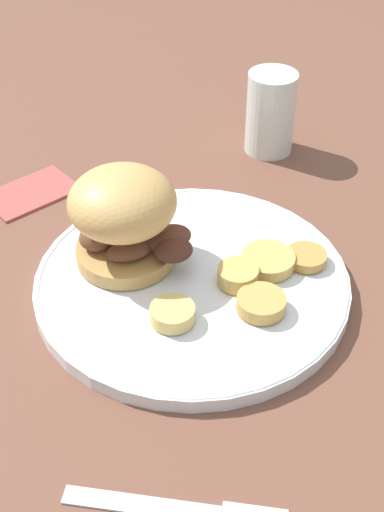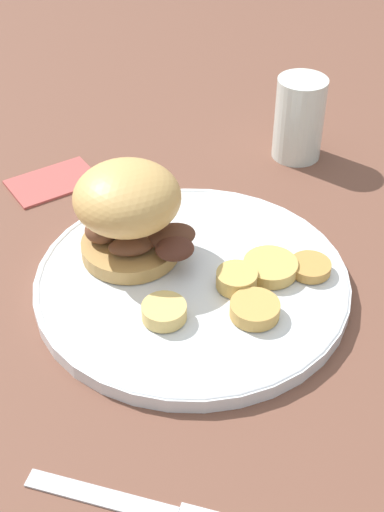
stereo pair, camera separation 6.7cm
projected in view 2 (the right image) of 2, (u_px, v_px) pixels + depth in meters
The scene contains 11 objects.
ground_plane at pixel (192, 288), 0.70m from camera, with size 4.00×4.00×0.00m, color brown.
dinner_plate at pixel (192, 281), 0.69m from camera, with size 0.31×0.31×0.02m.
sandwich at pixel (128, 212), 0.68m from camera, with size 0.13×0.11×0.10m.
potato_round_0 at pixel (255, 309), 0.64m from camera, with size 0.05×0.05×0.01m, color tan.
potato_round_1 at pixel (310, 267), 0.69m from camera, with size 0.04×0.04×0.01m, color #BC8942.
potato_round_2 at pixel (164, 312), 0.64m from camera, with size 0.04×0.04×0.01m, color #DBB766.
potato_round_3 at pixel (237, 279), 0.67m from camera, with size 0.04×0.04×0.02m, color tan.
potato_round_4 at pixel (270, 267), 0.69m from camera, with size 0.05×0.05×0.01m, color tan.
fork at pixel (136, 505), 0.52m from camera, with size 0.16×0.06×0.00m.
drinking_glass at pixel (299, 119), 0.86m from camera, with size 0.06×0.06×0.10m.
napkin at pixel (53, 181), 0.84m from camera, with size 0.10×0.07×0.01m, color #B24C47.
Camera 2 is at (0.26, -0.45, 0.47)m, focal length 50.00 mm.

